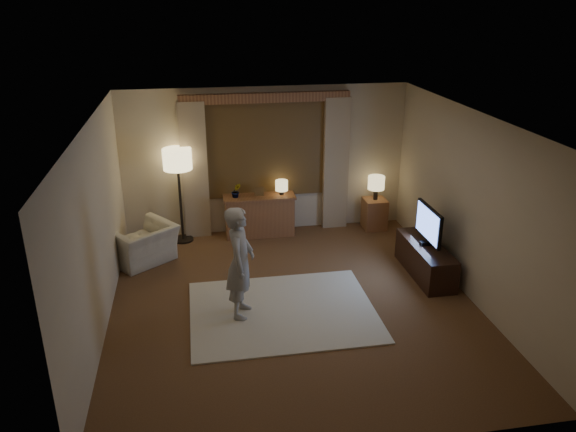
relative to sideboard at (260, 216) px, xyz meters
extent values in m
cube|color=brown|center=(0.16, -2.50, -0.36)|extent=(5.00, 5.50, 0.02)
cube|color=silver|center=(0.16, -2.50, 2.26)|extent=(5.00, 5.50, 0.02)
cube|color=beige|center=(0.16, 0.26, 0.95)|extent=(5.00, 0.02, 2.60)
cube|color=beige|center=(0.16, -5.26, 0.95)|extent=(5.00, 0.02, 2.60)
cube|color=beige|center=(-2.35, -2.50, 0.95)|extent=(0.02, 5.50, 2.60)
cube|color=beige|center=(2.67, -2.50, 0.95)|extent=(0.02, 5.50, 2.60)
cube|color=black|center=(0.16, 0.23, 1.20)|extent=(2.00, 0.01, 1.70)
cube|color=brown|center=(0.16, 0.22, 1.20)|extent=(2.08, 0.04, 1.78)
cube|color=tan|center=(-1.09, 0.15, 0.85)|extent=(0.45, 0.12, 2.40)
cube|color=tan|center=(1.41, 0.15, 0.85)|extent=(0.45, 0.12, 2.40)
cube|color=brown|center=(0.16, 0.17, 2.07)|extent=(2.90, 0.14, 0.16)
cube|color=beige|center=(-0.02, -2.67, -0.34)|extent=(2.50, 2.00, 0.02)
cube|color=brown|center=(0.00, 0.00, 0.00)|extent=(1.20, 0.40, 0.70)
cube|color=brown|center=(0.00, 0.00, 0.45)|extent=(0.16, 0.02, 0.20)
imported|color=#999999|center=(-0.40, 0.00, 0.50)|extent=(0.17, 0.13, 0.30)
cylinder|color=black|center=(0.40, 0.00, 0.41)|extent=(0.08, 0.08, 0.12)
cylinder|color=#E7CF8A|center=(0.40, 0.00, 0.56)|extent=(0.22, 0.22, 0.18)
cylinder|color=black|center=(-1.36, -0.02, -0.33)|extent=(0.35, 0.35, 0.03)
cylinder|color=black|center=(-1.36, -0.02, 0.31)|extent=(0.04, 0.04, 1.32)
cylinder|color=#E7CF8A|center=(-1.36, -0.02, 1.13)|extent=(0.48, 0.48, 0.35)
imported|color=#C0B79E|center=(-1.99, -0.77, -0.04)|extent=(1.26, 1.24, 0.62)
cube|color=brown|center=(2.12, -0.05, -0.07)|extent=(0.40, 0.40, 0.56)
cylinder|color=black|center=(2.12, -0.05, 0.31)|extent=(0.08, 0.08, 0.20)
cylinder|color=#E7CF8A|center=(2.12, -0.05, 0.53)|extent=(0.30, 0.30, 0.24)
cube|color=black|center=(2.31, -1.96, -0.10)|extent=(0.45, 1.40, 0.50)
cube|color=black|center=(2.31, -1.96, 0.18)|extent=(0.21, 0.09, 0.06)
cube|color=black|center=(2.31, -1.96, 0.50)|extent=(0.05, 0.84, 0.52)
cube|color=#5D86FF|center=(2.28, -1.96, 0.50)|extent=(0.00, 0.78, 0.46)
imported|color=#B2ACA4|center=(-0.58, -2.66, 0.44)|extent=(0.50, 0.64, 1.53)
camera|label=1|loc=(-1.08, -9.22, 3.70)|focal=35.00mm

